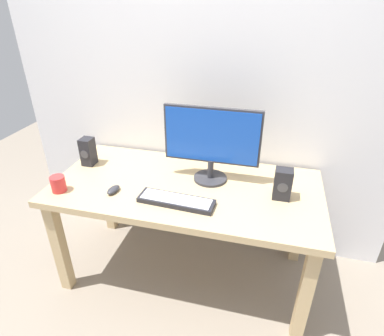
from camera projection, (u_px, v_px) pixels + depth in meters
ground_plane at (187, 270)px, 2.28m from camera, size 6.00×6.00×0.00m
wall_back at (203, 36)px, 1.92m from camera, size 2.64×0.04×3.00m
desk at (186, 197)px, 1.98m from camera, size 1.60×0.78×0.71m
monitor at (212, 141)px, 1.88m from camera, size 0.57×0.20×0.46m
keyboard_primary at (176, 201)px, 1.76m from camera, size 0.43×0.15×0.03m
mouse at (113, 190)px, 1.86m from camera, size 0.07×0.11×0.03m
speaker_right at (283, 184)px, 1.77m from camera, size 0.10×0.08×0.18m
speaker_left at (88, 152)px, 2.12m from camera, size 0.08×0.09×0.19m
coffee_mug at (58, 184)px, 1.85m from camera, size 0.08×0.08×0.09m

